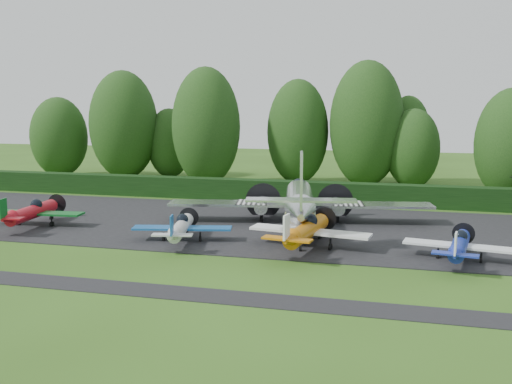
% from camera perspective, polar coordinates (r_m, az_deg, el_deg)
% --- Properties ---
extents(ground, '(160.00, 160.00, 0.00)m').
position_cam_1_polar(ground, '(33.96, -2.47, -7.00)').
color(ground, '#2D4F16').
rests_on(ground, ground).
extents(apron, '(70.00, 18.00, 0.01)m').
position_cam_1_polar(apron, '(43.34, 1.31, -3.46)').
color(apron, black).
rests_on(apron, ground).
extents(taxiway_verge, '(70.00, 2.00, 0.00)m').
position_cam_1_polar(taxiway_verge, '(28.53, -5.97, -10.19)').
color(taxiway_verge, black).
rests_on(taxiway_verge, ground).
extents(hedgerow, '(90.00, 1.60, 2.00)m').
position_cam_1_polar(hedgerow, '(53.92, 3.91, -1.01)').
color(hedgerow, black).
rests_on(hedgerow, ground).
extents(transport_plane, '(20.40, 15.64, 6.54)m').
position_cam_1_polar(transport_plane, '(43.20, 4.31, -1.06)').
color(transport_plane, silver).
rests_on(transport_plane, ground).
extents(light_plane_red, '(7.34, 7.72, 2.82)m').
position_cam_1_polar(light_plane_red, '(46.07, -21.46, -1.86)').
color(light_plane_red, '#AB0F1C').
rests_on(light_plane_red, ground).
extents(light_plane_white, '(6.69, 7.03, 2.57)m').
position_cam_1_polar(light_plane_white, '(38.52, -7.49, -3.50)').
color(light_plane_white, silver).
rests_on(light_plane_white, ground).
extents(light_plane_orange, '(7.90, 8.30, 3.03)m').
position_cam_1_polar(light_plane_orange, '(36.59, 5.13, -3.81)').
color(light_plane_orange, '#C46D0B').
rests_on(light_plane_orange, ground).
extents(light_plane_blue, '(6.54, 6.87, 2.51)m').
position_cam_1_polar(light_plane_blue, '(35.68, 19.68, -5.00)').
color(light_plane_blue, '#192B98').
rests_on(light_plane_blue, ground).
extents(tree_1, '(6.76, 6.76, 10.74)m').
position_cam_1_polar(tree_1, '(60.35, 24.11, 4.42)').
color(tree_1, black).
rests_on(tree_1, ground).
extents(tree_2, '(7.00, 7.00, 11.95)m').
position_cam_1_polar(tree_2, '(65.56, 4.20, 6.01)').
color(tree_2, black).
rests_on(tree_2, ground).
extents(tree_3, '(5.68, 5.68, 8.68)m').
position_cam_1_polar(tree_3, '(63.97, 15.42, 4.17)').
color(tree_3, black).
rests_on(tree_3, ground).
extents(tree_4, '(8.25, 8.25, 13.14)m').
position_cam_1_polar(tree_4, '(71.60, -13.10, 6.54)').
color(tree_4, black).
rests_on(tree_4, ground).
extents(tree_5, '(7.02, 7.02, 9.97)m').
position_cam_1_polar(tree_5, '(75.99, -19.10, 5.21)').
color(tree_5, black).
rests_on(tree_5, ground).
extents(tree_6, '(5.50, 5.50, 8.58)m').
position_cam_1_polar(tree_6, '(71.65, -8.64, 4.84)').
color(tree_6, black).
rests_on(tree_6, ground).
extents(tree_7, '(8.08, 8.08, 13.88)m').
position_cam_1_polar(tree_7, '(64.23, 10.97, 6.68)').
color(tree_7, black).
rests_on(tree_7, ground).
extents(tree_10, '(7.65, 7.65, 13.24)m').
position_cam_1_polar(tree_10, '(64.28, -5.02, 6.52)').
color(tree_10, black).
rests_on(tree_10, ground).
extents(tree_11, '(5.29, 5.29, 10.09)m').
position_cam_1_polar(tree_11, '(67.46, 14.88, 5.03)').
color(tree_11, black).
rests_on(tree_11, ground).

